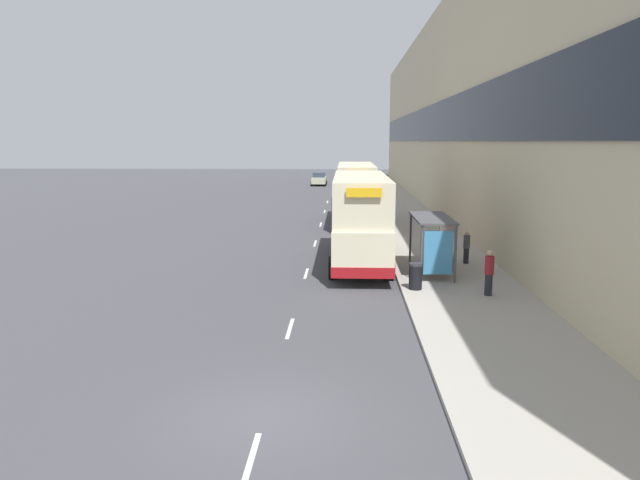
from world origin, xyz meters
TOP-DOWN VIEW (x-y plane):
  - ground_plane at (0.00, 0.00)m, footprint 220.00×220.00m
  - pavement at (6.50, 38.50)m, footprint 5.00×93.00m
  - terrace_facade at (10.49, 38.50)m, footprint 3.10×93.00m
  - lane_mark_0 at (0.00, -1.70)m, footprint 0.12×2.00m
  - lane_mark_1 at (0.00, 5.98)m, footprint 0.12×2.00m
  - lane_mark_2 at (0.00, 13.67)m, footprint 0.12×2.00m
  - lane_mark_3 at (0.00, 21.35)m, footprint 0.12×2.00m
  - lane_mark_4 at (0.00, 29.03)m, footprint 0.12×2.00m
  - lane_mark_5 at (0.00, 36.71)m, footprint 0.12×2.00m
  - lane_mark_6 at (0.00, 44.40)m, footprint 0.12×2.00m
  - bus_shelter at (5.77, 13.38)m, footprint 1.60×4.20m
  - double_decker_bus_near at (2.47, 15.88)m, footprint 2.85×10.24m
  - double_decker_bus_ahead at (2.50, 29.28)m, footprint 2.85×10.68m
  - car_0 at (-1.80, 65.66)m, footprint 2.05×4.39m
  - car_1 at (1.86, 46.35)m, footprint 2.00×3.95m
  - pedestrian_at_shelter at (7.21, 9.80)m, footprint 0.35×0.35m
  - pedestrian_1 at (7.56, 15.56)m, footprint 0.31×0.31m
  - litter_bin at (4.55, 10.60)m, footprint 0.55×0.55m

SIDE VIEW (x-z plane):
  - ground_plane at x=0.00m, z-range 0.00..0.00m
  - lane_mark_0 at x=0.00m, z-range 0.00..0.01m
  - lane_mark_1 at x=0.00m, z-range 0.00..0.01m
  - lane_mark_2 at x=0.00m, z-range 0.00..0.01m
  - lane_mark_3 at x=0.00m, z-range 0.00..0.01m
  - lane_mark_4 at x=0.00m, z-range 0.00..0.01m
  - lane_mark_5 at x=0.00m, z-range 0.00..0.01m
  - lane_mark_6 at x=0.00m, z-range 0.00..0.01m
  - pavement at x=6.50m, z-range 0.00..0.14m
  - litter_bin at x=4.55m, z-range 0.14..1.19m
  - car_1 at x=1.86m, z-range -0.01..1.70m
  - car_0 at x=-1.80m, z-range -0.01..1.73m
  - pedestrian_1 at x=7.56m, z-range 0.16..1.73m
  - pedestrian_at_shelter at x=7.21m, z-range 0.16..1.90m
  - bus_shelter at x=5.77m, z-range 0.64..3.12m
  - double_decker_bus_near at x=2.47m, z-range 0.13..4.43m
  - double_decker_bus_ahead at x=2.50m, z-range 0.13..4.43m
  - terrace_facade at x=10.49m, z-range -0.01..16.52m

